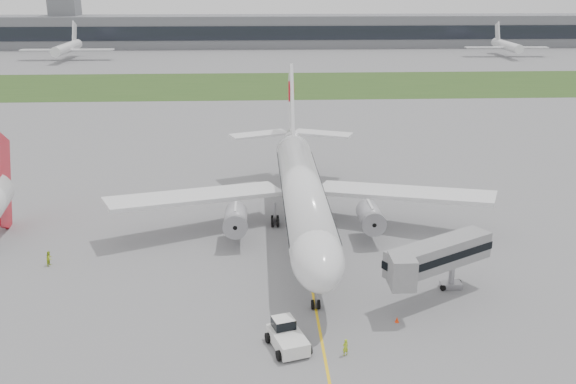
{
  "coord_description": "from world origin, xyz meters",
  "views": [
    {
      "loc": [
        -5.38,
        -69.33,
        30.02
      ],
      "look_at": [
        -1.8,
        2.0,
        6.11
      ],
      "focal_mm": 40.0,
      "sensor_mm": 36.0,
      "label": 1
    }
  ],
  "objects_px": {
    "airliner": "(302,188)",
    "jet_bridge": "(434,257)",
    "pushback_tug": "(287,336)",
    "ground_crew_near": "(345,347)"
  },
  "relations": [
    {
      "from": "airliner",
      "to": "jet_bridge",
      "type": "xyz_separation_m",
      "value": [
        11.51,
        -18.43,
        -1.22
      ]
    },
    {
      "from": "jet_bridge",
      "to": "ground_crew_near",
      "type": "bearing_deg",
      "value": -166.55
    },
    {
      "from": "airliner",
      "to": "pushback_tug",
      "type": "relative_size",
      "value": 10.92
    },
    {
      "from": "airliner",
      "to": "pushback_tug",
      "type": "height_order",
      "value": "airliner"
    },
    {
      "from": "pushback_tug",
      "to": "ground_crew_near",
      "type": "height_order",
      "value": "pushback_tug"
    },
    {
      "from": "jet_bridge",
      "to": "airliner",
      "type": "bearing_deg",
      "value": 91.29
    },
    {
      "from": "pushback_tug",
      "to": "ground_crew_near",
      "type": "bearing_deg",
      "value": -35.42
    },
    {
      "from": "airliner",
      "to": "jet_bridge",
      "type": "bearing_deg",
      "value": -58.02
    },
    {
      "from": "ground_crew_near",
      "to": "jet_bridge",
      "type": "bearing_deg",
      "value": -163.02
    },
    {
      "from": "pushback_tug",
      "to": "ground_crew_near",
      "type": "xyz_separation_m",
      "value": [
        4.82,
        -1.6,
        -0.28
      ]
    }
  ]
}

